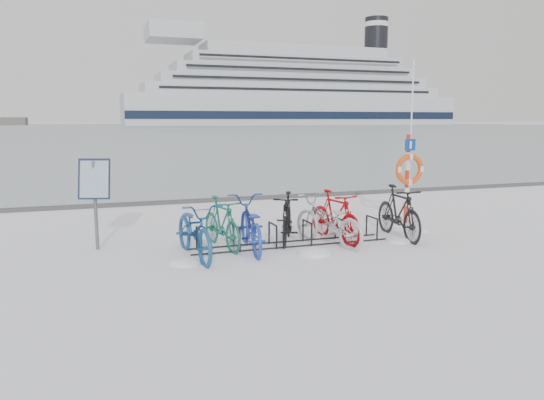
# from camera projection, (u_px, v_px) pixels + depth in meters

# --- Properties ---
(ground) EXTENTS (900.00, 900.00, 0.00)m
(ground) POSITION_uv_depth(u_px,v_px,m) (290.00, 245.00, 10.36)
(ground) COLOR white
(ground) RESTS_ON ground
(ice_sheet) EXTENTS (400.00, 298.00, 0.02)m
(ice_sheet) POSITION_uv_depth(u_px,v_px,m) (101.00, 128.00, 155.20)
(ice_sheet) COLOR #93A0A6
(ice_sheet) RESTS_ON ground
(quay_edge) EXTENTS (400.00, 0.25, 0.10)m
(quay_edge) POSITION_uv_depth(u_px,v_px,m) (220.00, 200.00, 15.86)
(quay_edge) COLOR #3F3F42
(quay_edge) RESTS_ON ground
(bike_rack) EXTENTS (4.00, 0.48, 0.46)m
(bike_rack) POSITION_uv_depth(u_px,v_px,m) (290.00, 236.00, 10.33)
(bike_rack) COLOR black
(bike_rack) RESTS_ON ground
(info_board) EXTENTS (0.61, 0.37, 1.72)m
(info_board) POSITION_uv_depth(u_px,v_px,m) (94.00, 184.00, 9.79)
(info_board) COLOR #595B5E
(info_board) RESTS_ON ground
(lifebuoy_station) EXTENTS (0.73, 0.22, 3.79)m
(lifebuoy_station) POSITION_uv_depth(u_px,v_px,m) (409.00, 169.00, 12.38)
(lifebuoy_station) COLOR red
(lifebuoy_station) RESTS_ON ground
(cruise_ferry) EXTENTS (149.66, 28.20, 49.17)m
(cruise_ferry) POSITION_uv_depth(u_px,v_px,m) (292.00, 95.00, 236.73)
(cruise_ferry) COLOR silver
(cruise_ferry) RESTS_ON ground
(bike_0) EXTENTS (0.87, 2.06, 1.05)m
(bike_0) POSITION_uv_depth(u_px,v_px,m) (195.00, 228.00, 9.39)
(bike_0) COLOR navy
(bike_0) RESTS_ON ground
(bike_1) EXTENTS (0.74, 1.73, 1.00)m
(bike_1) POSITION_uv_depth(u_px,v_px,m) (222.00, 222.00, 10.09)
(bike_1) COLOR #145C48
(bike_1) RESTS_ON ground
(bike_2) EXTENTS (0.91, 2.04, 1.03)m
(bike_2) POSITION_uv_depth(u_px,v_px,m) (250.00, 223.00, 9.92)
(bike_2) COLOR #223DA5
(bike_2) RESTS_ON ground
(bike_3) EXTENTS (1.16, 1.74, 1.02)m
(bike_3) POSITION_uv_depth(u_px,v_px,m) (287.00, 216.00, 10.60)
(bike_3) COLOR black
(bike_3) RESTS_ON ground
(bike_4) EXTENTS (1.20, 2.01, 1.00)m
(bike_4) POSITION_uv_depth(u_px,v_px,m) (328.00, 219.00, 10.37)
(bike_4) COLOR #B0B1B7
(bike_4) RESTS_ON ground
(bike_5) EXTENTS (0.72, 1.79, 1.05)m
(bike_5) POSITION_uv_depth(u_px,v_px,m) (335.00, 215.00, 10.68)
(bike_5) COLOR #A8050A
(bike_5) RESTS_ON ground
(bike_6) EXTENTS (0.67, 1.90, 1.12)m
(bike_6) POSITION_uv_depth(u_px,v_px,m) (399.00, 211.00, 10.94)
(bike_6) COLOR black
(bike_6) RESTS_ON ground
(snow_drifts) EXTENTS (5.84, 2.14, 0.23)m
(snow_drifts) POSITION_uv_depth(u_px,v_px,m) (302.00, 247.00, 10.20)
(snow_drifts) COLOR white
(snow_drifts) RESTS_ON ground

